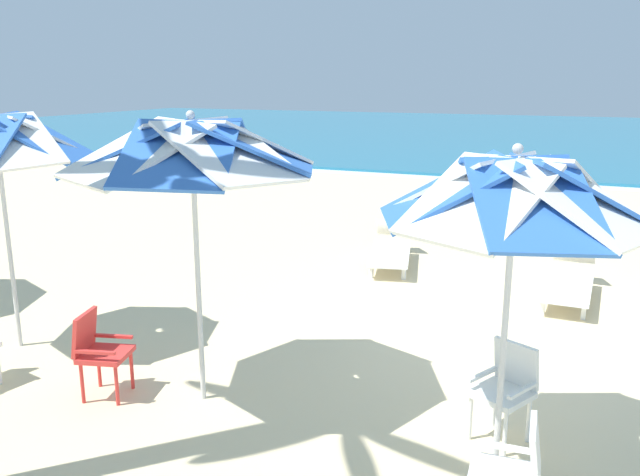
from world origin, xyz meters
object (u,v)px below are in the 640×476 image
Objects in this scene: plastic_chair_2 at (99,349)px; sun_lounger_2 at (391,248)px; beach_umbrella_0 at (514,195)px; plastic_chair_1 at (513,471)px; plastic_chair_0 at (506,386)px; beach_umbrella_1 at (192,150)px; sun_lounger_1 at (569,279)px.

plastic_chair_2 is 0.39× the size of sun_lounger_2.
beach_umbrella_0 is 1.92m from plastic_chair_1.
plastic_chair_0 is 1.00× the size of plastic_chair_1.
sun_lounger_1 is (3.15, 4.65, -2.17)m from beach_umbrella_1.
sun_lounger_2 is at bearing 115.23° from beach_umbrella_0.
beach_umbrella_1 is (-3.04, 0.86, 1.95)m from plastic_chair_1.
beach_umbrella_1 is at bearing 178.13° from beach_umbrella_0.
plastic_chair_1 is 6.77m from sun_lounger_2.
beach_umbrella_1 is at bearing -171.58° from plastic_chair_0.
plastic_chair_1 is at bearing -65.97° from sun_lounger_2.
plastic_chair_1 is at bearing -75.03° from beach_umbrella_0.
beach_umbrella_0 is at bearing 104.97° from plastic_chair_1.
sun_lounger_1 is 0.97× the size of sun_lounger_2.
beach_umbrella_0 is 6.30m from sun_lounger_2.
plastic_chair_2 is 5.81m from sun_lounger_2.
beach_umbrella_1 is 1.30× the size of sun_lounger_1.
plastic_chair_0 is 1.30m from plastic_chair_1.
plastic_chair_0 is 3.86m from plastic_chair_2.
beach_umbrella_1 reaches higher than sun_lounger_2.
beach_umbrella_0 is 5.14m from sun_lounger_1.
plastic_chair_0 and plastic_chair_2 have the same top height.
plastic_chair_0 is 5.53m from sun_lounger_2.
beach_umbrella_1 is 2.20m from plastic_chair_2.
plastic_chair_0 and plastic_chair_1 have the same top height.
sun_lounger_2 is (-2.86, 0.68, 0.00)m from sun_lounger_1.
beach_umbrella_0 is 3.03× the size of plastic_chair_1.
plastic_chair_1 is 3.71m from beach_umbrella_1.
sun_lounger_2 is (0.28, 5.32, -2.17)m from beach_umbrella_1.
plastic_chair_0 is at bearing 91.22° from beach_umbrella_0.
sun_lounger_1 is at bearing 55.89° from beach_umbrella_1.
beach_umbrella_1 is 6.02m from sun_lounger_1.
plastic_chair_0 is at bearing -94.36° from sun_lounger_1.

